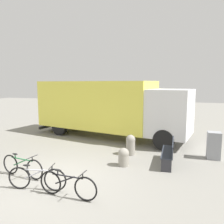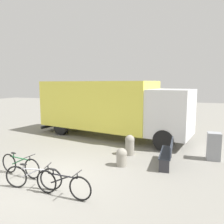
{
  "view_description": "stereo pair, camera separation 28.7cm",
  "coord_description": "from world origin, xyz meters",
  "px_view_note": "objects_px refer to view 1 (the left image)",
  "views": [
    {
      "loc": [
        3.66,
        -5.48,
        2.95
      ],
      "look_at": [
        0.56,
        3.96,
        1.63
      ],
      "focal_mm": 35.0,
      "sensor_mm": 36.0,
      "label": 1
    },
    {
      "loc": [
        3.93,
        -5.39,
        2.95
      ],
      "look_at": [
        0.56,
        3.96,
        1.63
      ],
      "focal_mm": 35.0,
      "sensor_mm": 36.0,
      "label": 2
    }
  ],
  "objects_px": {
    "bollard_far_bench": "(131,144)",
    "bicycle_far": "(67,185)",
    "bicycle_near": "(22,166)",
    "bollard_near_bench": "(124,157)",
    "delivery_truck": "(108,106)",
    "park_bench": "(170,151)",
    "bicycle_middle": "(37,178)",
    "utility_box": "(214,145)"
  },
  "relations": [
    {
      "from": "bollard_far_bench",
      "to": "bicycle_far",
      "type": "bearing_deg",
      "value": -101.21
    },
    {
      "from": "bicycle_near",
      "to": "bollard_near_bench",
      "type": "height_order",
      "value": "bicycle_near"
    },
    {
      "from": "bollard_near_bench",
      "to": "bicycle_near",
      "type": "bearing_deg",
      "value": -145.99
    },
    {
      "from": "delivery_truck",
      "to": "bollard_near_bench",
      "type": "bearing_deg",
      "value": -53.26
    },
    {
      "from": "delivery_truck",
      "to": "park_bench",
      "type": "distance_m",
      "value": 4.94
    },
    {
      "from": "bicycle_middle",
      "to": "bollard_near_bench",
      "type": "distance_m",
      "value": 3.07
    },
    {
      "from": "bollard_near_bench",
      "to": "utility_box",
      "type": "relative_size",
      "value": 0.61
    },
    {
      "from": "bicycle_near",
      "to": "bollard_near_bench",
      "type": "distance_m",
      "value": 3.39
    },
    {
      "from": "delivery_truck",
      "to": "bollard_near_bench",
      "type": "distance_m",
      "value": 4.6
    },
    {
      "from": "bicycle_far",
      "to": "bollard_far_bench",
      "type": "relative_size",
      "value": 2.0
    },
    {
      "from": "bicycle_near",
      "to": "bollard_near_bench",
      "type": "relative_size",
      "value": 2.56
    },
    {
      "from": "bicycle_near",
      "to": "bicycle_middle",
      "type": "relative_size",
      "value": 1.01
    },
    {
      "from": "bicycle_far",
      "to": "bollard_near_bench",
      "type": "xyz_separation_m",
      "value": [
        0.8,
        2.57,
        -0.01
      ]
    },
    {
      "from": "bollard_far_bench",
      "to": "bicycle_middle",
      "type": "bearing_deg",
      "value": -115.18
    },
    {
      "from": "bicycle_near",
      "to": "bollard_near_bench",
      "type": "xyz_separation_m",
      "value": [
        2.81,
        1.89,
        -0.01
      ]
    },
    {
      "from": "bicycle_middle",
      "to": "bollard_far_bench",
      "type": "distance_m",
      "value": 4.14
    },
    {
      "from": "delivery_truck",
      "to": "bollard_far_bench",
      "type": "height_order",
      "value": "delivery_truck"
    },
    {
      "from": "park_bench",
      "to": "utility_box",
      "type": "distance_m",
      "value": 1.95
    },
    {
      "from": "bicycle_near",
      "to": "bicycle_far",
      "type": "distance_m",
      "value": 2.12
    },
    {
      "from": "delivery_truck",
      "to": "park_bench",
      "type": "relative_size",
      "value": 5.24
    },
    {
      "from": "bicycle_near",
      "to": "bicycle_middle",
      "type": "bearing_deg",
      "value": -23.81
    },
    {
      "from": "bicycle_middle",
      "to": "utility_box",
      "type": "relative_size",
      "value": 1.55
    },
    {
      "from": "bollard_near_bench",
      "to": "bollard_far_bench",
      "type": "height_order",
      "value": "bollard_far_bench"
    },
    {
      "from": "bicycle_middle",
      "to": "park_bench",
      "type": "bearing_deg",
      "value": 31.9
    },
    {
      "from": "delivery_truck",
      "to": "bicycle_middle",
      "type": "distance_m",
      "value": 6.56
    },
    {
      "from": "park_bench",
      "to": "bollard_near_bench",
      "type": "height_order",
      "value": "park_bench"
    },
    {
      "from": "utility_box",
      "to": "bollard_far_bench",
      "type": "bearing_deg",
      "value": -170.38
    },
    {
      "from": "delivery_truck",
      "to": "bollard_far_bench",
      "type": "distance_m",
      "value": 3.52
    },
    {
      "from": "delivery_truck",
      "to": "utility_box",
      "type": "bearing_deg",
      "value": -12.37
    },
    {
      "from": "park_bench",
      "to": "bicycle_near",
      "type": "xyz_separation_m",
      "value": [
        -4.36,
        -2.58,
        -0.13
      ]
    },
    {
      "from": "park_bench",
      "to": "bicycle_near",
      "type": "distance_m",
      "value": 5.06
    },
    {
      "from": "bicycle_far",
      "to": "bollard_far_bench",
      "type": "xyz_separation_m",
      "value": [
        0.76,
        3.84,
        0.11
      ]
    },
    {
      "from": "bicycle_far",
      "to": "park_bench",
      "type": "bearing_deg",
      "value": 55.93
    },
    {
      "from": "park_bench",
      "to": "bollard_far_bench",
      "type": "xyz_separation_m",
      "value": [
        -1.59,
        0.58,
        -0.03
      ]
    },
    {
      "from": "bicycle_near",
      "to": "bicycle_far",
      "type": "xyz_separation_m",
      "value": [
        2.0,
        -0.68,
        0.0
      ]
    },
    {
      "from": "delivery_truck",
      "to": "park_bench",
      "type": "xyz_separation_m",
      "value": [
        3.51,
        -3.25,
        -1.22
      ]
    },
    {
      "from": "bicycle_middle",
      "to": "utility_box",
      "type": "distance_m",
      "value": 6.56
    },
    {
      "from": "delivery_truck",
      "to": "bicycle_middle",
      "type": "height_order",
      "value": "delivery_truck"
    },
    {
      "from": "bicycle_middle",
      "to": "bollard_near_bench",
      "type": "xyz_separation_m",
      "value": [
        1.81,
        2.49,
        -0.01
      ]
    },
    {
      "from": "bicycle_far",
      "to": "bollard_near_bench",
      "type": "relative_size",
      "value": 2.57
    },
    {
      "from": "bicycle_middle",
      "to": "bicycle_far",
      "type": "bearing_deg",
      "value": -16.52
    },
    {
      "from": "delivery_truck",
      "to": "utility_box",
      "type": "distance_m",
      "value": 5.66
    }
  ]
}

